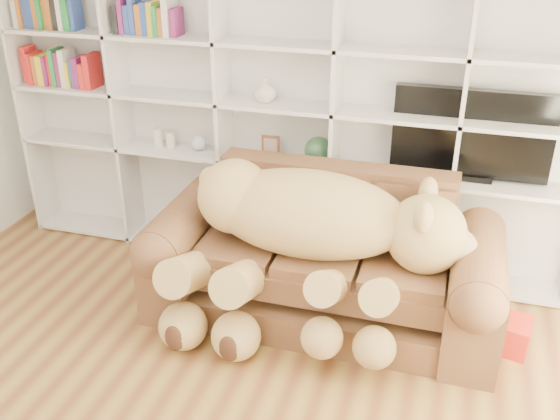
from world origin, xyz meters
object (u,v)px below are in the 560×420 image
(sofa, at_px, (324,266))
(gift_box, at_px, (508,334))
(teddy_bear, at_px, (306,235))
(tv, at_px, (472,135))

(sofa, xyz_separation_m, gift_box, (1.27, -0.05, -0.27))
(teddy_bear, xyz_separation_m, tv, (0.96, 0.92, 0.47))
(teddy_bear, relative_size, gift_box, 7.22)
(tv, bearing_deg, gift_box, -63.13)
(teddy_bear, distance_m, tv, 1.41)
(teddy_bear, relative_size, tv, 1.78)
(teddy_bear, xyz_separation_m, gift_box, (1.35, 0.15, -0.61))
(sofa, bearing_deg, gift_box, -2.41)
(gift_box, bearing_deg, tv, 116.87)
(sofa, bearing_deg, teddy_bear, -112.59)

